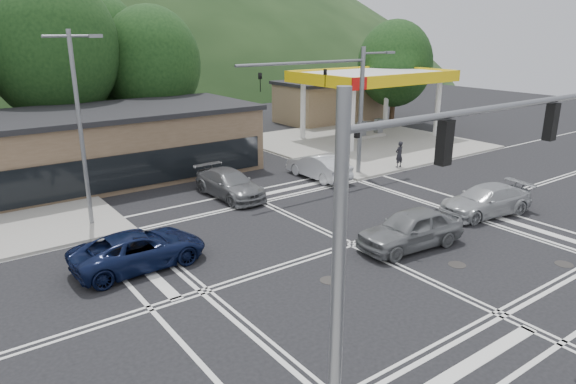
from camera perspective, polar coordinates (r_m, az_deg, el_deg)
ground at (r=22.71m, az=7.07°, el=-5.79°), size 120.00×120.00×0.00m
sidewalk_ne at (r=43.01m, az=8.11°, el=5.47°), size 16.00×16.00×0.15m
gas_station_canopy at (r=44.36m, az=9.38°, el=12.28°), size 12.32×8.34×5.75m
convenience_store at (r=53.31m, az=4.56°, el=9.90°), size 10.00×6.00×3.80m
commercial_row at (r=33.43m, az=-24.27°, el=4.00°), size 24.00×8.00×4.00m
hill_north at (r=106.43m, az=-28.76°, el=10.62°), size 252.00×126.00×140.00m
tree_n_b at (r=39.98m, az=-24.76°, el=14.36°), size 9.00×9.00×12.98m
tree_n_c at (r=42.08m, az=-14.98°, el=13.63°), size 7.60×7.60×10.87m
tree_n_e at (r=44.86m, az=-20.67°, el=14.17°), size 8.40×8.40×11.98m
tree_ne at (r=52.13m, az=11.80°, el=13.78°), size 7.20×7.20×9.99m
streetlight_nw at (r=25.10m, az=-22.04°, el=7.35°), size 2.50×0.25×9.00m
signal_mast_ne at (r=31.84m, az=6.51°, el=10.45°), size 11.65×0.30×8.00m
signal_mast_sw at (r=11.26m, az=12.65°, el=-2.77°), size 9.14×0.28×8.00m
car_blue_west at (r=21.08m, az=-16.19°, el=-6.14°), size 5.28×2.54×1.45m
car_grey_center at (r=22.60m, az=13.46°, el=-3.98°), size 5.08×2.46×1.67m
car_silver_east at (r=27.73m, az=21.11°, el=-0.87°), size 5.40×2.92×1.49m
car_queue_a at (r=32.31m, az=3.40°, el=2.88°), size 1.67×4.75×1.56m
car_queue_b at (r=38.36m, az=-9.68°, el=4.93°), size 2.00×4.37×1.45m
car_northbound at (r=28.80m, az=-6.50°, el=0.90°), size 2.29×5.23×1.50m
pedestrian at (r=35.09m, az=12.25°, el=4.11°), size 0.65×0.44×1.76m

